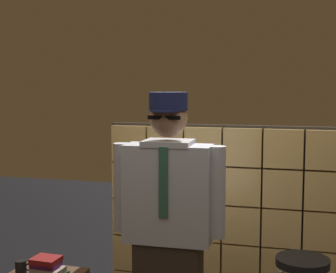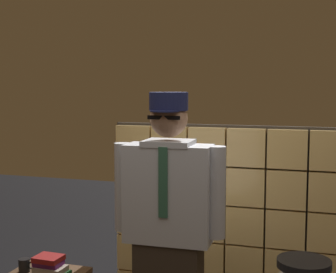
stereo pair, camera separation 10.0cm
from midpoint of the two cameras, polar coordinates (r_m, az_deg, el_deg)
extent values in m
cube|color=#F2C672|center=(4.31, -4.94, -13.05)|extent=(0.29, 0.08, 0.29)
cube|color=#F2C672|center=(4.22, -0.92, -13.45)|extent=(0.29, 0.08, 0.29)
cube|color=#F2C672|center=(4.14, 3.27, -13.81)|extent=(0.29, 0.08, 0.29)
cube|color=#F2C672|center=(4.10, 7.60, -14.10)|extent=(0.29, 0.08, 0.29)
cube|color=#F2C672|center=(4.07, 12.02, -14.32)|extent=(0.29, 0.08, 0.29)
cube|color=#F2C672|center=(4.06, 16.48, -14.46)|extent=(0.29, 0.08, 0.29)
cube|color=#F2C672|center=(4.22, -4.98, -9.10)|extent=(0.29, 0.08, 0.29)
cube|color=#F2C672|center=(4.12, -0.93, -9.43)|extent=(0.29, 0.08, 0.29)
cube|color=#F2C672|center=(4.05, 3.30, -9.73)|extent=(0.29, 0.08, 0.29)
cube|color=#F2C672|center=(4.00, 7.66, -9.97)|extent=(0.29, 0.08, 0.29)
cube|color=#F2C672|center=(3.97, 12.12, -10.17)|extent=(0.29, 0.08, 0.29)
cube|color=#F2C672|center=(3.97, 16.61, -10.30)|extent=(0.29, 0.08, 0.29)
cube|color=#F2C672|center=(4.15, -5.02, -5.01)|extent=(0.29, 0.08, 0.29)
cube|color=#F2C672|center=(4.05, -0.94, -5.25)|extent=(0.29, 0.08, 0.29)
cube|color=#F2C672|center=(3.98, 3.32, -5.47)|extent=(0.29, 0.08, 0.29)
cube|color=#F2C672|center=(3.93, 7.72, -5.67)|extent=(0.29, 0.08, 0.29)
cube|color=#F2C672|center=(3.90, 12.22, -5.83)|extent=(0.29, 0.08, 0.29)
cube|color=#F2C672|center=(3.90, 16.75, -5.97)|extent=(0.29, 0.08, 0.29)
cube|color=#F2C672|center=(4.10, -5.06, -0.80)|extent=(0.29, 0.08, 0.29)
cube|color=#F2C672|center=(4.00, -0.95, -0.94)|extent=(0.29, 0.08, 0.29)
cube|color=#F2C672|center=(3.93, 3.35, -1.08)|extent=(0.29, 0.08, 0.29)
cube|color=#F2C672|center=(3.88, 7.79, -1.22)|extent=(0.29, 0.08, 0.29)
cube|color=#F2C672|center=(3.85, 12.32, -1.36)|extent=(0.29, 0.08, 0.29)
cube|color=#F2C672|center=(3.85, 16.89, -1.49)|extent=(0.29, 0.08, 0.29)
cube|color=#38332D|center=(4.07, 5.59, -9.66)|extent=(1.87, 0.02, 1.56)
cube|color=silver|center=(3.14, -0.87, -6.52)|extent=(0.55, 0.25, 0.62)
cube|color=#33664C|center=(3.00, -1.49, -5.29)|extent=(0.06, 0.01, 0.43)
cube|color=silver|center=(3.09, -0.88, -0.75)|extent=(0.30, 0.25, 0.04)
sphere|color=#A87A5B|center=(3.07, -0.89, 2.08)|extent=(0.24, 0.24, 0.24)
ellipsoid|color=black|center=(3.02, -1.14, 1.24)|extent=(0.15, 0.09, 0.11)
cube|color=black|center=(2.97, -1.43, 2.17)|extent=(0.20, 0.02, 0.02)
cylinder|color=#191E47|center=(2.98, -1.33, 2.92)|extent=(0.18, 0.18, 0.01)
cylinder|color=#191E47|center=(3.07, -0.89, 4.05)|extent=(0.24, 0.24, 0.11)
cylinder|color=silver|center=(3.07, 4.65, -6.35)|extent=(0.11, 0.11, 0.57)
cylinder|color=silver|center=(3.22, -6.13, -5.77)|extent=(0.11, 0.11, 0.57)
cylinder|color=black|center=(3.38, 14.27, -13.71)|extent=(0.34, 0.34, 0.05)
cube|color=gray|center=(3.66, -14.32, -14.60)|extent=(0.22, 0.15, 0.04)
cube|color=#591E66|center=(3.67, -14.55, -13.95)|extent=(0.19, 0.13, 0.04)
cube|color=maroon|center=(3.65, -14.54, -13.48)|extent=(0.19, 0.16, 0.04)
cylinder|color=black|center=(3.80, -17.19, -14.05)|extent=(0.08, 0.08, 0.09)
torus|color=black|center=(3.77, -16.42, -14.12)|extent=(0.06, 0.01, 0.06)
camera|label=1|loc=(0.05, -90.94, -0.10)|focal=53.40mm
camera|label=2|loc=(0.05, 89.06, 0.10)|focal=53.40mm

